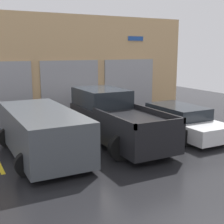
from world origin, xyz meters
The scene contains 8 objects.
ground_plane centered at (0.00, 0.00, 0.00)m, with size 28.00×28.00×0.00m, color black.
shophouse_building centered at (-0.01, 3.28, 2.47)m, with size 12.54×0.68×5.06m.
pickup_truck centered at (0.00, -1.18, 0.88)m, with size 2.42×5.22×1.88m.
sedan_white centered at (2.83, -1.44, 0.56)m, with size 2.13×4.52×1.18m.
sedan_side centered at (-2.83, -1.46, 0.82)m, with size 2.37×4.82×1.50m.
parking_stripe_left centered at (-1.41, -1.47, 0.00)m, with size 0.12×2.20×0.01m, color gold.
parking_stripe_centre centered at (1.41, -1.47, 0.00)m, with size 0.12×2.20×0.01m, color gold.
parking_stripe_right centered at (4.24, -1.47, 0.00)m, with size 0.12×2.20×0.01m, color gold.
Camera 1 is at (-5.34, -11.19, 3.39)m, focal length 50.00 mm.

